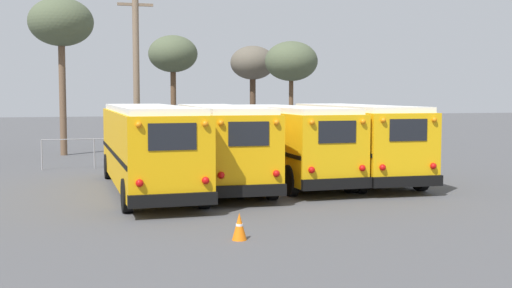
# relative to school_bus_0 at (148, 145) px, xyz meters

# --- Properties ---
(ground_plane) EXTENTS (160.00, 160.00, 0.00)m
(ground_plane) POSITION_rel_school_bus_0_xyz_m (4.24, 0.30, -1.69)
(ground_plane) COLOR #4C4C4F
(school_bus_0) EXTENTS (2.74, 10.80, 3.08)m
(school_bus_0) POSITION_rel_school_bus_0_xyz_m (0.00, 0.00, 0.00)
(school_bus_0) COLOR #E5A00C
(school_bus_0) RESTS_ON ground
(school_bus_1) EXTENTS (2.85, 10.39, 3.05)m
(school_bus_1) POSITION_rel_school_bus_0_xyz_m (2.82, 0.82, -0.02)
(school_bus_1) COLOR #E5A00C
(school_bus_1) RESTS_ON ground
(school_bus_2) EXTENTS (2.68, 10.05, 3.02)m
(school_bus_2) POSITION_rel_school_bus_0_xyz_m (5.65, 1.23, -0.03)
(school_bus_2) COLOR #EAAA0F
(school_bus_2) RESTS_ON ground
(school_bus_3) EXTENTS (2.96, 9.69, 3.06)m
(school_bus_3) POSITION_rel_school_bus_0_xyz_m (8.48, 0.90, -0.01)
(school_bus_3) COLOR #EAAA0F
(school_bus_3) RESTS_ON ground
(utility_pole) EXTENTS (1.80, 0.33, 9.13)m
(utility_pole) POSITION_rel_school_bus_0_xyz_m (0.58, 10.25, 2.99)
(utility_pole) COLOR #75604C
(utility_pole) RESTS_ON ground
(bare_tree_0) EXTENTS (3.33, 3.33, 7.48)m
(bare_tree_0) POSITION_rel_school_bus_0_xyz_m (4.03, 20.52, 4.44)
(bare_tree_0) COLOR brown
(bare_tree_0) RESTS_ON ground
(bare_tree_1) EXTENTS (3.10, 3.10, 6.83)m
(bare_tree_1) POSITION_rel_school_bus_0_xyz_m (9.47, 19.87, 3.87)
(bare_tree_1) COLOR #473323
(bare_tree_1) RESTS_ON ground
(bare_tree_2) EXTENTS (3.63, 3.63, 8.94)m
(bare_tree_2) POSITION_rel_school_bus_0_xyz_m (-3.12, 15.19, 5.78)
(bare_tree_2) COLOR brown
(bare_tree_2) RESTS_ON ground
(bare_tree_3) EXTENTS (3.31, 3.31, 6.80)m
(bare_tree_3) POSITION_rel_school_bus_0_xyz_m (10.63, 15.09, 3.83)
(bare_tree_3) COLOR brown
(bare_tree_3) RESTS_ON ground
(fence_line) EXTENTS (16.54, 0.06, 1.42)m
(fence_line) POSITION_rel_school_bus_0_xyz_m (4.24, 7.90, -0.71)
(fence_line) COLOR #939399
(fence_line) RESTS_ON ground
(traffic_cone) EXTENTS (0.36, 0.36, 0.66)m
(traffic_cone) POSITION_rel_school_bus_0_xyz_m (1.21, -8.37, -1.36)
(traffic_cone) COLOR orange
(traffic_cone) RESTS_ON ground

